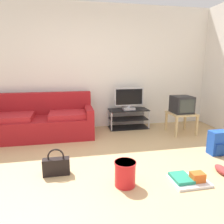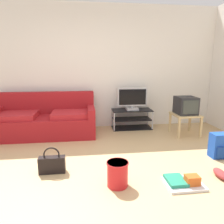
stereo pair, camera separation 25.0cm
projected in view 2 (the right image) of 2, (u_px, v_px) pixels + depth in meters
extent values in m
cube|color=tan|center=(88.00, 182.00, 2.61)|extent=(9.00, 9.80, 0.02)
cube|color=silver|center=(84.00, 68.00, 4.68)|extent=(9.00, 0.10, 2.70)
cube|color=maroon|center=(46.00, 126.00, 4.28)|extent=(1.99, 0.85, 0.40)
cube|color=maroon|center=(47.00, 103.00, 4.50)|extent=(1.99, 0.20, 0.45)
cube|color=maroon|center=(91.00, 111.00, 4.33)|extent=(0.14, 0.85, 0.18)
cube|color=#AF2026|center=(15.00, 116.00, 4.10)|extent=(0.80, 0.59, 0.10)
cube|color=#AF2026|center=(72.00, 114.00, 4.23)|extent=(0.80, 0.59, 0.10)
cube|color=black|center=(132.00, 110.00, 4.73)|extent=(0.89, 0.41, 0.02)
cube|color=black|center=(132.00, 119.00, 4.78)|extent=(0.85, 0.39, 0.02)
cube|color=black|center=(131.00, 128.00, 4.82)|extent=(0.89, 0.41, 0.02)
cylinder|color=#B7B7BC|center=(114.00, 122.00, 4.54)|extent=(0.03, 0.03, 0.43)
cylinder|color=#B7B7BC|center=(153.00, 120.00, 4.65)|extent=(0.03, 0.03, 0.43)
cylinder|color=#B7B7BC|center=(112.00, 118.00, 4.91)|extent=(0.03, 0.03, 0.43)
cylinder|color=#B7B7BC|center=(148.00, 116.00, 5.02)|extent=(0.03, 0.03, 0.43)
cube|color=#B2B2B7|center=(132.00, 109.00, 4.71)|extent=(0.26, 0.22, 0.05)
cube|color=#B2B2B7|center=(132.00, 107.00, 4.70)|extent=(0.05, 0.04, 0.04)
cube|color=#B2B2B7|center=(132.00, 97.00, 4.65)|extent=(0.66, 0.04, 0.40)
cube|color=black|center=(133.00, 97.00, 4.63)|extent=(0.60, 0.01, 0.34)
cube|color=tan|center=(185.00, 115.00, 4.30)|extent=(0.51, 0.51, 0.03)
cube|color=tan|center=(179.00, 129.00, 4.10)|extent=(0.04, 0.04, 0.41)
cube|color=tan|center=(201.00, 128.00, 4.16)|extent=(0.04, 0.04, 0.41)
cube|color=tan|center=(170.00, 122.00, 4.54)|extent=(0.04, 0.04, 0.41)
cube|color=tan|center=(190.00, 122.00, 4.59)|extent=(0.04, 0.04, 0.41)
cube|color=#232326|center=(186.00, 105.00, 4.28)|extent=(0.38, 0.39, 0.35)
cube|color=#333833|center=(191.00, 107.00, 4.08)|extent=(0.31, 0.01, 0.27)
cube|color=blue|center=(220.00, 145.00, 3.27)|extent=(0.28, 0.18, 0.39)
cube|color=navy|center=(223.00, 152.00, 3.18)|extent=(0.21, 0.04, 0.17)
cylinder|color=navy|center=(211.00, 142.00, 3.36)|extent=(0.04, 0.04, 0.31)
cylinder|color=navy|center=(220.00, 141.00, 3.38)|extent=(0.04, 0.04, 0.31)
cube|color=black|center=(52.00, 165.00, 2.81)|extent=(0.34, 0.12, 0.22)
torus|color=black|center=(51.00, 155.00, 2.78)|extent=(0.21, 0.02, 0.21)
cylinder|color=red|center=(117.00, 174.00, 2.49)|extent=(0.25, 0.25, 0.30)
cylinder|color=red|center=(118.00, 163.00, 2.46)|extent=(0.26, 0.26, 0.02)
ellipsoid|color=#993333|center=(220.00, 174.00, 2.71)|extent=(0.16, 0.30, 0.09)
cube|color=silver|center=(184.00, 184.00, 2.53)|extent=(0.44, 0.34, 0.03)
cube|color=#CC561E|center=(192.00, 180.00, 2.49)|extent=(0.16, 0.12, 0.11)
cube|color=#238466|center=(176.00, 180.00, 2.55)|extent=(0.22, 0.28, 0.04)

